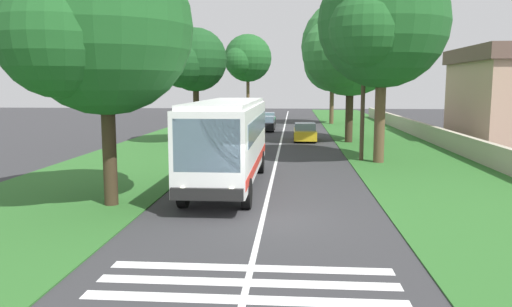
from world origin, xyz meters
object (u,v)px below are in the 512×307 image
at_px(trailing_car_0, 305,132).
at_px(roadside_tree_left_2, 247,59).
at_px(roadside_tree_right_0, 331,64).
at_px(trailing_car_2, 267,119).
at_px(roadside_tree_left_0, 193,62).
at_px(roadside_tree_left_1, 102,33).
at_px(roadside_tree_right_1, 380,26).
at_px(trailing_car_1, 265,124).
at_px(roadside_tree_right_2, 348,50).
at_px(utility_pole, 363,89).
at_px(coach_bus, 229,137).

bearing_deg(trailing_car_0, roadside_tree_left_2, 14.42).
bearing_deg(roadside_tree_left_2, roadside_tree_right_0, -135.22).
xyz_separation_m(trailing_car_2, roadside_tree_right_0, (2.67, -7.04, 6.08)).
distance_m(roadside_tree_left_0, roadside_tree_left_1, 19.62).
relative_size(trailing_car_2, roadside_tree_right_0, 0.43).
relative_size(roadside_tree_left_0, roadside_tree_right_1, 0.76).
xyz_separation_m(trailing_car_1, roadside_tree_left_0, (-11.12, 4.74, 5.43)).
height_order(roadside_tree_right_0, roadside_tree_right_2, roadside_tree_right_2).
distance_m(roadside_tree_right_2, utility_pole, 10.09).
bearing_deg(utility_pole, roadside_tree_left_1, 137.44).
distance_m(roadside_tree_right_0, roadside_tree_right_1, 28.89).
bearing_deg(trailing_car_0, trailing_car_1, 22.99).
height_order(trailing_car_2, roadside_tree_left_1, roadside_tree_left_1).
relative_size(trailing_car_0, roadside_tree_right_1, 0.38).
height_order(trailing_car_0, roadside_tree_left_0, roadside_tree_left_0).
xyz_separation_m(coach_bus, roadside_tree_left_2, (46.87, 3.63, 5.71)).
bearing_deg(roadside_tree_right_1, roadside_tree_left_2, 15.73).
height_order(roadside_tree_left_0, roadside_tree_left_2, roadside_tree_left_2).
bearing_deg(roadside_tree_right_1, roadside_tree_right_2, 3.70).
bearing_deg(trailing_car_1, roadside_tree_left_1, 172.48).
height_order(roadside_tree_left_1, roadside_tree_right_2, roadside_tree_right_2).
xyz_separation_m(roadside_tree_left_2, roadside_tree_right_2, (-29.20, -10.45, -0.81)).
xyz_separation_m(roadside_tree_right_0, roadside_tree_right_1, (-28.87, -0.59, 0.88)).
bearing_deg(trailing_car_1, roadside_tree_right_0, -36.52).
distance_m(roadside_tree_right_0, utility_pole, 28.38).
distance_m(trailing_car_0, roadside_tree_right_2, 7.16).
bearing_deg(coach_bus, trailing_car_2, 0.24).
distance_m(coach_bus, roadside_tree_left_2, 47.36).
relative_size(roadside_tree_right_1, roadside_tree_right_2, 1.03).
distance_m(roadside_tree_left_0, roadside_tree_left_2, 31.05).
bearing_deg(trailing_car_0, roadside_tree_right_2, -103.57).
distance_m(trailing_car_1, roadside_tree_left_0, 13.25).
relative_size(roadside_tree_left_1, utility_pole, 1.19).
distance_m(roadside_tree_left_2, roadside_tree_right_2, 31.02).
bearing_deg(trailing_car_2, roadside_tree_left_2, 14.71).
bearing_deg(roadside_tree_right_0, coach_bus, 169.22).
distance_m(trailing_car_1, roadside_tree_right_1, 22.10).
distance_m(roadside_tree_left_1, roadside_tree_right_0, 41.45).
relative_size(coach_bus, utility_pole, 1.40).
xyz_separation_m(trailing_car_0, roadside_tree_left_0, (-2.55, 8.38, 5.43)).
distance_m(trailing_car_1, roadside_tree_left_1, 31.49).
bearing_deg(trailing_car_1, roadside_tree_right_2, -144.00).
relative_size(trailing_car_2, roadside_tree_right_2, 0.39).
height_order(roadside_tree_left_2, roadside_tree_right_0, roadside_tree_left_2).
xyz_separation_m(trailing_car_0, utility_pole, (-10.43, -3.07, 3.51)).
height_order(roadside_tree_left_2, roadside_tree_right_1, roadside_tree_right_1).
bearing_deg(roadside_tree_right_2, roadside_tree_left_0, 98.82).
bearing_deg(roadside_tree_left_1, trailing_car_1, -7.52).
bearing_deg(trailing_car_2, roadside_tree_right_2, -156.36).
bearing_deg(utility_pole, roadside_tree_right_0, -0.29).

